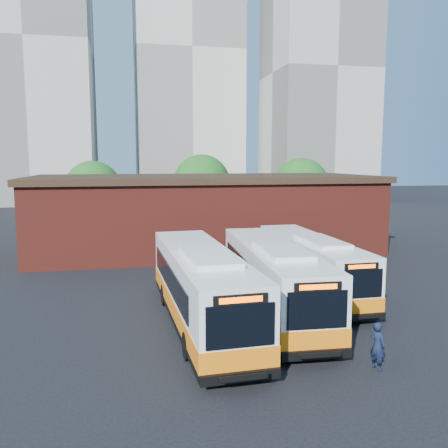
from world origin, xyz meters
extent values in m
plane|color=black|center=(0.00, 0.00, 0.00)|extent=(220.00, 220.00, 0.00)
cube|color=white|center=(-3.29, 1.17, 1.95)|extent=(3.35, 13.26, 3.12)
cube|color=orange|center=(-3.29, 1.17, 1.04)|extent=(3.40, 13.32, 0.77)
cube|color=black|center=(-3.29, 1.17, 0.49)|extent=(3.39, 13.30, 0.27)
cube|color=black|center=(-3.01, -5.44, 2.25)|extent=(2.38, 0.17, 1.48)
cube|color=black|center=(-3.01, -5.45, 3.16)|extent=(1.86, 0.14, 0.35)
cube|color=#FF5905|center=(-3.00, -5.49, 3.16)|extent=(1.48, 0.08, 0.20)
cube|color=black|center=(-3.00, -5.50, 0.49)|extent=(2.80, 0.27, 0.35)
cube|color=black|center=(-2.99, -5.75, 0.60)|extent=(1.61, 0.48, 0.07)
cube|color=black|center=(-2.98, -5.95, 0.68)|extent=(1.59, 0.11, 0.20)
cube|color=black|center=(-4.73, 1.54, 2.25)|extent=(0.49, 10.25, 1.15)
cube|color=black|center=(-1.88, 1.67, 2.25)|extent=(0.49, 10.25, 1.15)
cube|color=white|center=(-3.22, -0.48, 3.62)|extent=(2.09, 4.68, 0.24)
cylinder|color=black|center=(-4.39, -2.61, 0.55)|extent=(0.40, 1.11, 1.10)
cylinder|color=black|center=(-1.86, -2.50, 0.55)|extent=(0.40, 1.11, 1.10)
cylinder|color=black|center=(-4.70, 4.62, 0.55)|extent=(0.40, 1.11, 1.10)
cylinder|color=black|center=(-2.17, 4.72, 0.55)|extent=(0.40, 1.11, 1.10)
cube|color=white|center=(0.54, 2.24, 1.90)|extent=(3.36, 12.96, 3.05)
cube|color=orange|center=(0.54, 2.24, 1.02)|extent=(3.41, 13.02, 0.75)
cube|color=black|center=(0.54, 2.24, 0.48)|extent=(3.40, 13.01, 0.27)
cube|color=black|center=(0.22, -4.21, 2.19)|extent=(2.32, 0.18, 1.44)
cube|color=black|center=(0.22, -4.22, 3.08)|extent=(1.82, 0.15, 0.34)
cube|color=#FF5905|center=(0.22, -4.25, 3.08)|extent=(1.44, 0.09, 0.19)
cube|color=black|center=(0.22, -4.27, 0.48)|extent=(2.73, 0.28, 0.34)
cube|color=black|center=(0.20, -4.52, 0.59)|extent=(1.57, 0.48, 0.06)
cube|color=black|center=(0.19, -4.71, 0.66)|extent=(1.55, 0.12, 0.19)
cube|color=black|center=(-0.83, 2.74, 2.19)|extent=(0.55, 10.01, 1.12)
cube|color=black|center=(1.95, 2.60, 2.19)|extent=(0.55, 10.01, 1.12)
cube|color=white|center=(0.46, 0.64, 3.53)|extent=(2.07, 4.58, 0.24)
cylinder|color=black|center=(-0.88, -1.33, 0.54)|extent=(0.39, 1.09, 1.07)
cylinder|color=black|center=(1.59, -1.46, 0.54)|extent=(0.39, 1.09, 1.07)
cylinder|color=black|center=(-0.53, 5.72, 0.54)|extent=(0.39, 1.09, 1.07)
cylinder|color=black|center=(1.94, 5.60, 0.54)|extent=(0.39, 1.09, 1.07)
cube|color=white|center=(3.85, 5.44, 1.76)|extent=(2.63, 11.95, 2.83)
cube|color=orange|center=(3.85, 5.44, 0.94)|extent=(2.68, 12.00, 0.70)
cube|color=black|center=(3.85, 5.44, 0.45)|extent=(2.67, 11.99, 0.25)
cube|color=black|center=(3.90, -0.56, 2.04)|extent=(2.15, 0.08, 1.34)
cube|color=black|center=(3.90, -0.57, 2.86)|extent=(1.69, 0.07, 0.32)
cube|color=#FF5905|center=(3.90, -0.60, 2.86)|extent=(1.34, 0.03, 0.18)
cube|color=black|center=(3.90, -0.62, 0.45)|extent=(2.54, 0.16, 0.32)
cube|color=black|center=(3.90, -0.84, 0.55)|extent=(1.44, 0.39, 0.06)
cube|color=black|center=(3.90, -1.02, 0.62)|extent=(1.44, 0.05, 0.18)
cube|color=black|center=(2.56, 5.82, 2.04)|extent=(0.12, 9.30, 1.04)
cube|color=black|center=(5.14, 5.84, 2.04)|extent=(0.12, 9.30, 1.04)
cube|color=white|center=(3.87, 3.95, 3.28)|extent=(1.76, 4.19, 0.22)
cylinder|color=black|center=(2.73, 2.05, 0.50)|extent=(0.33, 1.00, 0.99)
cylinder|color=black|center=(5.03, 2.07, 0.50)|extent=(0.33, 1.00, 0.99)
cylinder|color=black|center=(2.68, 8.61, 0.50)|extent=(0.33, 1.00, 0.99)
cylinder|color=black|center=(4.98, 8.63, 0.50)|extent=(0.33, 1.00, 0.99)
imported|color=black|center=(2.34, -4.89, 0.90)|extent=(0.62, 0.76, 1.81)
cube|color=maroon|center=(0.00, 20.00, 3.00)|extent=(28.00, 12.00, 6.00)
cube|color=black|center=(0.00, 20.00, 6.15)|extent=(28.60, 12.60, 0.50)
cube|color=black|center=(3.00, 13.97, 1.20)|extent=(1.20, 0.08, 2.40)
cylinder|color=#382314|center=(-10.00, 32.00, 1.35)|extent=(0.36, 0.36, 2.70)
sphere|color=#1B5A19|center=(-10.00, 32.00, 4.65)|extent=(6.00, 6.00, 6.00)
cylinder|color=#382314|center=(2.00, 34.00, 1.48)|extent=(0.36, 0.36, 2.95)
sphere|color=#1B5A19|center=(2.00, 34.00, 5.08)|extent=(6.56, 6.56, 6.56)
cylinder|color=#382314|center=(13.00, 31.00, 1.40)|extent=(0.36, 0.36, 2.81)
sphere|color=#1B5A19|center=(13.00, 31.00, 4.84)|extent=(6.24, 6.24, 6.24)
cube|color=#B6B0A7|center=(-22.00, 72.00, 27.50)|extent=(20.00, 18.00, 55.00)
cube|color=beige|center=(7.00, 86.00, 30.00)|extent=(22.00, 20.00, 60.00)
cube|color=#B6B0A7|center=(30.00, 68.00, 24.00)|extent=(18.00, 18.00, 48.00)
camera|label=1|loc=(-6.61, -20.09, 7.69)|focal=38.00mm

